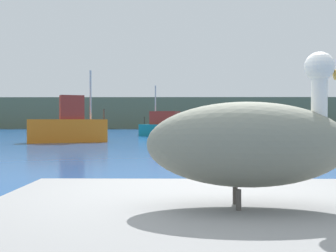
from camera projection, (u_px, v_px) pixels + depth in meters
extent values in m
cube|color=#5B664C|center=(173.00, 114.00, 77.87)|extent=(140.00, 16.09, 5.51)
ellipsoid|color=gray|center=(247.00, 144.00, 2.35)|extent=(1.19, 0.55, 0.50)
cylinder|color=white|center=(319.00, 104.00, 2.32)|extent=(0.09, 0.09, 0.32)
sphere|color=white|center=(319.00, 67.00, 2.32)|extent=(0.17, 0.17, 0.17)
cylinder|color=#4C4742|center=(235.00, 194.00, 2.44)|extent=(0.03, 0.03, 0.12)
cylinder|color=#4C4742|center=(239.00, 200.00, 2.27)|extent=(0.03, 0.03, 0.12)
cube|color=orange|center=(67.00, 131.00, 25.90)|extent=(5.08, 2.99, 1.48)
cube|color=maroon|center=(72.00, 107.00, 25.97)|extent=(1.72, 1.43, 1.54)
cylinder|color=#B2B2B2|center=(91.00, 95.00, 26.37)|extent=(0.12, 0.12, 3.20)
cylinder|color=#3F382D|center=(104.00, 114.00, 26.69)|extent=(0.10, 0.10, 0.70)
cube|color=teal|center=(175.00, 130.00, 36.60)|extent=(6.57, 4.11, 1.07)
cube|color=maroon|center=(165.00, 118.00, 36.93)|extent=(2.86, 2.25, 1.19)
cylinder|color=#B2B2B2|center=(155.00, 105.00, 37.27)|extent=(0.12, 0.12, 3.57)
cylinder|color=#3F382D|center=(144.00, 121.00, 37.71)|extent=(0.10, 0.10, 0.70)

